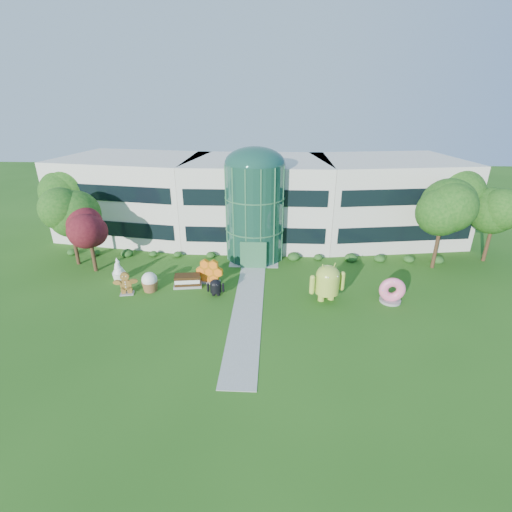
# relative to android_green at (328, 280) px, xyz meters

# --- Properties ---
(ground) EXTENTS (140.00, 140.00, 0.00)m
(ground) POSITION_rel_android_green_xyz_m (-6.54, -3.00, -1.85)
(ground) COLOR #215114
(ground) RESTS_ON ground
(building) EXTENTS (46.00, 15.00, 9.30)m
(building) POSITION_rel_android_green_xyz_m (-6.54, 15.00, 2.80)
(building) COLOR beige
(building) RESTS_ON ground
(atrium) EXTENTS (6.00, 6.00, 9.80)m
(atrium) POSITION_rel_android_green_xyz_m (-6.54, 9.00, 3.05)
(atrium) COLOR #194738
(atrium) RESTS_ON ground
(walkway) EXTENTS (2.40, 20.00, 0.04)m
(walkway) POSITION_rel_android_green_xyz_m (-6.54, -1.00, -1.83)
(walkway) COLOR #9E9E93
(walkway) RESTS_ON ground
(tree_red) EXTENTS (4.00, 4.00, 6.00)m
(tree_red) POSITION_rel_android_green_xyz_m (-22.04, 4.50, 1.15)
(tree_red) COLOR #3F0C14
(tree_red) RESTS_ON ground
(trees_backdrop) EXTENTS (52.00, 8.00, 8.40)m
(trees_backdrop) POSITION_rel_android_green_xyz_m (-6.54, 10.00, 2.35)
(trees_backdrop) COLOR #144310
(trees_backdrop) RESTS_ON ground
(android_green) EXTENTS (3.76, 3.05, 3.70)m
(android_green) POSITION_rel_android_green_xyz_m (0.00, 0.00, 0.00)
(android_green) COLOR #A3BE3C
(android_green) RESTS_ON ground
(android_black) EXTENTS (1.60, 1.10, 1.78)m
(android_black) POSITION_rel_android_green_xyz_m (-9.45, 0.24, -0.96)
(android_black) COLOR black
(android_black) RESTS_ON ground
(donut) EXTENTS (2.23, 1.15, 2.27)m
(donut) POSITION_rel_android_green_xyz_m (5.35, -0.02, -0.72)
(donut) COLOR #FF6189
(donut) RESTS_ON ground
(gingerbread) EXTENTS (2.41, 1.34, 2.10)m
(gingerbread) POSITION_rel_android_green_xyz_m (-17.24, 0.10, -0.80)
(gingerbread) COLOR brown
(gingerbread) RESTS_ON ground
(ice_cream_sandwich) EXTENTS (2.65, 1.60, 1.11)m
(ice_cream_sandwich) POSITION_rel_android_green_xyz_m (-12.24, 1.80, -1.29)
(ice_cream_sandwich) COLOR black
(ice_cream_sandwich) RESTS_ON ground
(honeycomb) EXTENTS (2.74, 1.25, 2.08)m
(honeycomb) POSITION_rel_android_green_xyz_m (-10.35, 2.62, -0.81)
(honeycomb) COLOR orange
(honeycomb) RESTS_ON ground
(froyo) EXTENTS (1.64, 1.64, 2.22)m
(froyo) POSITION_rel_android_green_xyz_m (-18.93, 2.72, -0.74)
(froyo) COLOR white
(froyo) RESTS_ON ground
(cupcake) EXTENTS (1.72, 1.72, 1.76)m
(cupcake) POSITION_rel_android_green_xyz_m (-15.38, 0.82, -0.97)
(cupcake) COLOR white
(cupcake) RESTS_ON ground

